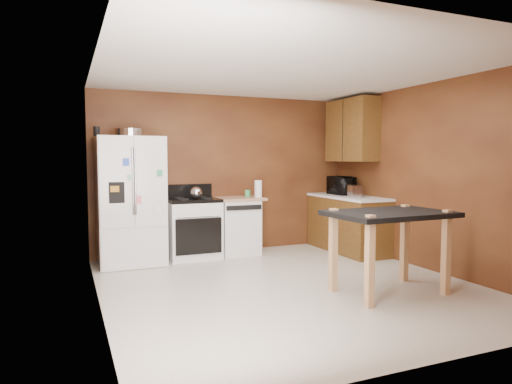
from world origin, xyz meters
TOP-DOWN VIEW (x-y plane):
  - floor at (0.00, 0.00)m, footprint 4.50×4.50m
  - ceiling at (0.00, 0.00)m, footprint 4.50×4.50m
  - wall_back at (0.00, 2.25)m, footprint 4.20×0.00m
  - wall_front at (0.00, -2.25)m, footprint 4.20×0.00m
  - wall_left at (-2.10, 0.00)m, footprint 0.00×4.50m
  - wall_right at (2.10, 0.00)m, footprint 0.00×4.50m
  - roasting_pan at (-1.53, 1.91)m, footprint 0.44×0.44m
  - pen_cup at (-1.98, 1.80)m, footprint 0.08×0.08m
  - kettle at (-0.61, 1.84)m, footprint 0.18×0.18m
  - paper_towel at (0.38, 1.80)m, footprint 0.13×0.13m
  - green_canister at (0.29, 2.03)m, footprint 0.12×0.12m
  - toaster at (1.73, 1.17)m, footprint 0.22×0.29m
  - microwave at (1.84, 1.69)m, footprint 0.34×0.50m
  - refrigerator at (-1.55, 1.86)m, footprint 0.90×0.80m
  - gas_range at (-0.64, 1.92)m, footprint 0.76×0.68m
  - dishwasher at (0.08, 1.95)m, footprint 0.78×0.63m
  - right_cabinets at (1.84, 1.48)m, footprint 0.63×1.58m
  - island at (0.90, -0.68)m, footprint 1.34×0.91m

SIDE VIEW (x-z plane):
  - floor at x=0.00m, z-range 0.00..0.00m
  - dishwasher at x=0.08m, z-range 0.01..0.90m
  - gas_range at x=-0.64m, z-range -0.09..1.01m
  - island at x=0.90m, z-range 0.31..1.25m
  - refrigerator at x=-1.55m, z-range 0.00..1.80m
  - right_cabinets at x=1.84m, z-range -0.32..2.13m
  - green_canister at x=0.29m, z-range 0.89..0.99m
  - kettle at x=-0.61m, z-range 0.90..1.08m
  - toaster at x=1.73m, z-range 0.90..1.09m
  - paper_towel at x=0.38m, z-range 0.89..1.16m
  - microwave at x=1.84m, z-range 0.90..1.17m
  - wall_back at x=0.00m, z-range -0.85..3.35m
  - wall_front at x=0.00m, z-range -0.85..3.35m
  - wall_left at x=-2.10m, z-range -1.00..3.50m
  - wall_right at x=2.10m, z-range -1.00..3.50m
  - roasting_pan at x=-1.53m, z-range 1.80..1.91m
  - pen_cup at x=-1.98m, z-range 1.80..1.93m
  - ceiling at x=0.00m, z-range 2.50..2.50m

